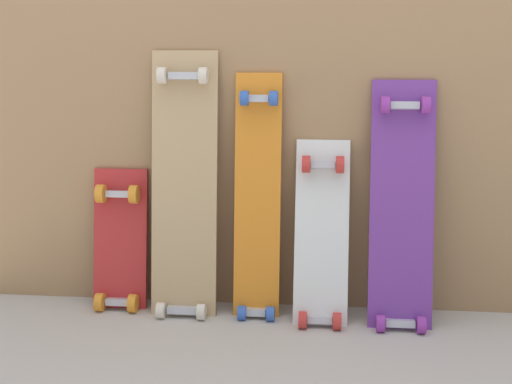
# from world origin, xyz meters

# --- Properties ---
(ground_plane) EXTENTS (12.00, 12.00, 0.00)m
(ground_plane) POSITION_xyz_m (0.00, 0.00, 0.00)
(ground_plane) COLOR #B2AAA0
(plywood_wall_panel) EXTENTS (2.28, 0.04, 1.73)m
(plywood_wall_panel) POSITION_xyz_m (0.00, 0.07, 0.87)
(plywood_wall_panel) COLOR #99724C
(plywood_wall_panel) RESTS_ON ground
(skateboard_red) EXTENTS (0.20, 0.16, 0.57)m
(skateboard_red) POSITION_xyz_m (-0.50, -0.02, 0.22)
(skateboard_red) COLOR #B22626
(skateboard_red) RESTS_ON ground
(skateboard_natural) EXTENTS (0.23, 0.20, 0.99)m
(skateboard_natural) POSITION_xyz_m (-0.26, -0.03, 0.43)
(skateboard_natural) COLOR tan
(skateboard_natural) RESTS_ON ground
(skateboard_orange) EXTENTS (0.16, 0.18, 0.92)m
(skateboard_orange) POSITION_xyz_m (0.00, -0.02, 0.39)
(skateboard_orange) COLOR orange
(skateboard_orange) RESTS_ON ground
(skateboard_white) EXTENTS (0.19, 0.24, 0.69)m
(skateboard_white) POSITION_xyz_m (0.23, -0.06, 0.28)
(skateboard_white) COLOR silver
(skateboard_white) RESTS_ON ground
(skateboard_purple) EXTENTS (0.22, 0.24, 0.90)m
(skateboard_purple) POSITION_xyz_m (0.49, -0.06, 0.38)
(skateboard_purple) COLOR #6B338C
(skateboard_purple) RESTS_ON ground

